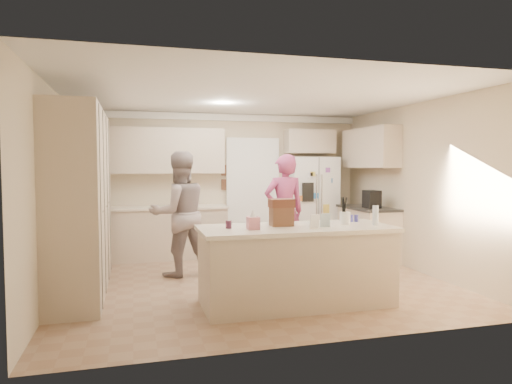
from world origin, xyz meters
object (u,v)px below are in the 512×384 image
object	(u,v)px
refrigerator	(311,204)
dollhouse_body	(281,217)
island_base	(296,267)
coffee_maker	(372,199)
utensil_crock	(345,218)
teen_boy	(179,214)
tissue_box	(253,223)
teen_girl	(284,211)

from	to	relation	value
refrigerator	dollhouse_body	distance (m)	3.47
island_base	dollhouse_body	size ratio (longest dim) A/B	8.46
coffee_maker	island_base	xyz separation A→B (m)	(-2.05, -1.90, -0.63)
utensil_crock	island_base	bearing A→B (deg)	-175.60
utensil_crock	teen_boy	distance (m)	2.53
coffee_maker	dollhouse_body	bearing A→B (deg)	-140.71
tissue_box	dollhouse_body	world-z (taller)	dollhouse_body
coffee_maker	teen_girl	world-z (taller)	teen_girl
teen_boy	teen_girl	distance (m)	1.66
refrigerator	island_base	xyz separation A→B (m)	(-1.47, -3.16, -0.46)
coffee_maker	teen_girl	bearing A→B (deg)	-178.01
island_base	tissue_box	xyz separation A→B (m)	(-0.55, -0.10, 0.56)
coffee_maker	dollhouse_body	world-z (taller)	coffee_maker
teen_boy	refrigerator	bearing A→B (deg)	-165.99
refrigerator	island_base	distance (m)	3.52
teen_boy	island_base	bearing A→B (deg)	110.34
teen_girl	tissue_box	bearing A→B (deg)	59.68
tissue_box	island_base	bearing A→B (deg)	10.30
island_base	tissue_box	distance (m)	0.79
island_base	dollhouse_body	xyz separation A→B (m)	(-0.15, 0.10, 0.60)
tissue_box	teen_boy	distance (m)	1.99
tissue_box	dollhouse_body	size ratio (longest dim) A/B	0.54
coffee_maker	tissue_box	distance (m)	3.28
dollhouse_body	teen_boy	bearing A→B (deg)	121.76
island_base	utensil_crock	world-z (taller)	utensil_crock
coffee_maker	teen_boy	distance (m)	3.25
coffee_maker	teen_boy	size ratio (longest dim) A/B	0.16
utensil_crock	tissue_box	distance (m)	1.21
refrigerator	teen_boy	distance (m)	3.00
dollhouse_body	teen_boy	world-z (taller)	teen_boy
utensil_crock	tissue_box	bearing A→B (deg)	-172.87
tissue_box	teen_girl	bearing A→B (deg)	62.29
teen_boy	dollhouse_body	bearing A→B (deg)	108.33
utensil_crock	dollhouse_body	bearing A→B (deg)	176.42
refrigerator	island_base	size ratio (longest dim) A/B	0.82
island_base	tissue_box	bearing A→B (deg)	-169.70
refrigerator	coffee_maker	size ratio (longest dim) A/B	6.00
refrigerator	teen_girl	distance (m)	1.65
coffee_maker	teen_girl	size ratio (longest dim) A/B	0.17
teen_girl	teen_boy	bearing A→B (deg)	-0.44
tissue_box	dollhouse_body	xyz separation A→B (m)	(0.40, 0.20, 0.04)
refrigerator	utensil_crock	bearing A→B (deg)	-100.86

